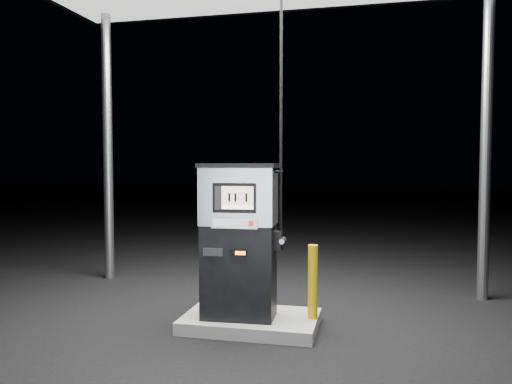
# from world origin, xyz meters

# --- Properties ---
(ground) EXTENTS (80.00, 80.00, 0.00)m
(ground) POSITION_xyz_m (0.00, 0.00, 0.00)
(ground) COLOR black
(ground) RESTS_ON ground
(pump_island) EXTENTS (1.60, 1.00, 0.15)m
(pump_island) POSITION_xyz_m (0.00, 0.00, 0.07)
(pump_island) COLOR slate
(pump_island) RESTS_ON ground
(fuel_dispenser) EXTENTS (1.02, 0.59, 3.79)m
(fuel_dispenser) POSITION_xyz_m (-0.12, -0.10, 1.09)
(fuel_dispenser) COLOR black
(fuel_dispenser) RESTS_ON pump_island
(bollard_left) EXTENTS (0.15, 0.15, 0.98)m
(bollard_left) POSITION_xyz_m (-0.55, -0.09, 0.64)
(bollard_left) COLOR #CD9F0B
(bollard_left) RESTS_ON pump_island
(bollard_right) EXTENTS (0.12, 0.12, 0.87)m
(bollard_right) POSITION_xyz_m (0.74, 0.05, 0.59)
(bollard_right) COLOR #CD9F0B
(bollard_right) RESTS_ON pump_island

